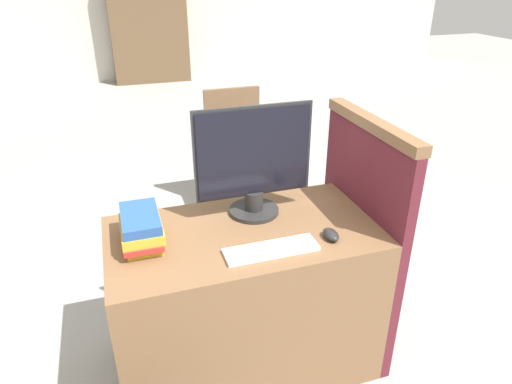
{
  "coord_description": "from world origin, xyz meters",
  "views": [
    {
      "loc": [
        -0.48,
        -1.32,
        1.83
      ],
      "look_at": [
        0.05,
        0.29,
        0.97
      ],
      "focal_mm": 32.0,
      "sensor_mm": 36.0,
      "label": 1
    }
  ],
  "objects_px": {
    "monitor": "(254,162)",
    "keyboard": "(271,250)",
    "book_stack": "(141,229)",
    "far_chair": "(237,146)",
    "mouse": "(331,235)"
  },
  "relations": [
    {
      "from": "monitor",
      "to": "keyboard",
      "type": "bearing_deg",
      "value": -95.53
    },
    {
      "from": "mouse",
      "to": "book_stack",
      "type": "relative_size",
      "value": 0.36
    },
    {
      "from": "keyboard",
      "to": "mouse",
      "type": "distance_m",
      "value": 0.28
    },
    {
      "from": "book_stack",
      "to": "far_chair",
      "type": "xyz_separation_m",
      "value": [
        0.85,
        1.56,
        -0.3
      ]
    },
    {
      "from": "book_stack",
      "to": "far_chair",
      "type": "distance_m",
      "value": 1.8
    },
    {
      "from": "monitor",
      "to": "keyboard",
      "type": "xyz_separation_m",
      "value": [
        -0.03,
        -0.33,
        -0.25
      ]
    },
    {
      "from": "book_stack",
      "to": "keyboard",
      "type": "bearing_deg",
      "value": -24.08
    },
    {
      "from": "monitor",
      "to": "far_chair",
      "type": "xyz_separation_m",
      "value": [
        0.32,
        1.45,
        -0.49
      ]
    },
    {
      "from": "book_stack",
      "to": "monitor",
      "type": "bearing_deg",
      "value": 12.2
    },
    {
      "from": "book_stack",
      "to": "far_chair",
      "type": "height_order",
      "value": "far_chair"
    },
    {
      "from": "keyboard",
      "to": "book_stack",
      "type": "relative_size",
      "value": 1.4
    },
    {
      "from": "mouse",
      "to": "keyboard",
      "type": "bearing_deg",
      "value": -177.47
    },
    {
      "from": "mouse",
      "to": "far_chair",
      "type": "relative_size",
      "value": 0.1
    },
    {
      "from": "monitor",
      "to": "far_chair",
      "type": "distance_m",
      "value": 1.56
    },
    {
      "from": "monitor",
      "to": "book_stack",
      "type": "xyz_separation_m",
      "value": [
        -0.53,
        -0.11,
        -0.19
      ]
    }
  ]
}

